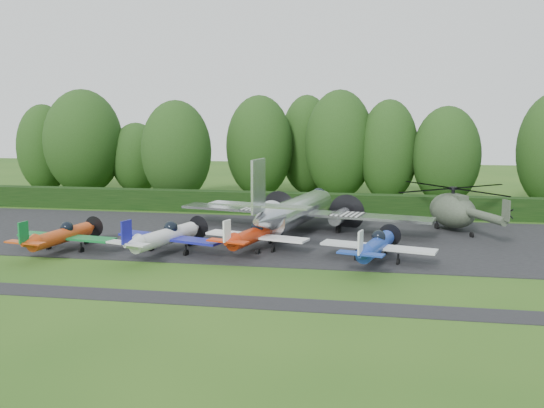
% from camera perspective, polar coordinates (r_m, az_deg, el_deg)
% --- Properties ---
extents(ground, '(160.00, 160.00, 0.00)m').
position_cam_1_polar(ground, '(37.08, -4.82, -6.17)').
color(ground, '#214A15').
rests_on(ground, ground).
extents(apron, '(70.00, 18.00, 0.01)m').
position_cam_1_polar(apron, '(46.56, -1.68, -3.08)').
color(apron, black).
rests_on(apron, ground).
extents(taxiway_verge, '(70.00, 2.00, 0.00)m').
position_cam_1_polar(taxiway_verge, '(31.55, -7.63, -8.88)').
color(taxiway_verge, black).
rests_on(taxiway_verge, ground).
extents(hedgerow, '(90.00, 1.60, 2.00)m').
position_cam_1_polar(hedgerow, '(57.19, 0.55, -0.88)').
color(hedgerow, black).
rests_on(hedgerow, ground).
extents(transport_plane, '(20.74, 15.90, 6.65)m').
position_cam_1_polar(transport_plane, '(47.30, 2.38, -0.62)').
color(transport_plane, silver).
rests_on(transport_plane, ground).
extents(light_plane_red, '(7.24, 7.61, 2.78)m').
position_cam_1_polar(light_plane_red, '(43.55, -19.20, -2.84)').
color(light_plane_red, '#BA3D11').
rests_on(light_plane_red, ground).
extents(light_plane_white, '(7.79, 8.19, 2.99)m').
position_cam_1_polar(light_plane_white, '(41.08, -10.03, -3.03)').
color(light_plane_white, silver).
rests_on(light_plane_white, ground).
extents(light_plane_orange, '(7.37, 7.75, 2.83)m').
position_cam_1_polar(light_plane_orange, '(41.31, -1.79, -2.93)').
color(light_plane_orange, red).
rests_on(light_plane_orange, ground).
extents(light_plane_blue, '(7.31, 7.69, 2.81)m').
position_cam_1_polar(light_plane_blue, '(38.61, 9.75, -3.88)').
color(light_plane_blue, '#1A389C').
rests_on(light_plane_blue, ground).
extents(helicopter, '(11.04, 12.92, 3.55)m').
position_cam_1_polar(helicopter, '(50.56, 16.63, -0.31)').
color(helicopter, '#374031').
rests_on(helicopter, ground).
extents(tree_0, '(6.20, 6.20, 10.84)m').
position_cam_1_polar(tree_0, '(65.60, 10.91, 4.94)').
color(tree_0, black).
rests_on(tree_0, ground).
extents(tree_1, '(8.97, 8.97, 12.09)m').
position_cam_1_polar(tree_1, '(73.51, -17.32, 5.58)').
color(tree_1, black).
rests_on(tree_1, ground).
extents(tree_2, '(6.91, 6.91, 10.12)m').
position_cam_1_polar(tree_2, '(64.74, 16.10, 4.39)').
color(tree_2, black).
rests_on(tree_2, ground).
extents(tree_3, '(7.42, 7.42, 11.35)m').
position_cam_1_polar(tree_3, '(67.81, -1.20, 5.43)').
color(tree_3, black).
rests_on(tree_3, ground).
extents(tree_4, '(7.45, 7.45, 10.75)m').
position_cam_1_polar(tree_4, '(65.29, -9.00, 4.93)').
color(tree_4, black).
rests_on(tree_4, ground).
extents(tree_5, '(7.51, 7.51, 11.90)m').
position_cam_1_polar(tree_5, '(66.51, 6.35, 5.55)').
color(tree_5, black).
rests_on(tree_5, ground).
extents(tree_7, '(6.26, 6.26, 10.43)m').
position_cam_1_polar(tree_7, '(77.37, -20.66, 4.93)').
color(tree_7, black).
rests_on(tree_7, ground).
extents(tree_8, '(5.97, 5.97, 8.28)m').
position_cam_1_polar(tree_8, '(72.82, -12.63, 4.23)').
color(tree_8, black).
rests_on(tree_8, ground).
extents(tree_11, '(6.24, 6.24, 11.47)m').
position_cam_1_polar(tree_11, '(71.05, 3.29, 5.61)').
color(tree_11, black).
rests_on(tree_11, ground).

